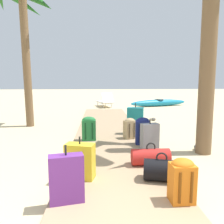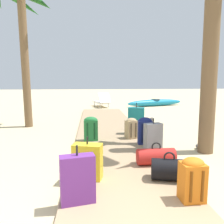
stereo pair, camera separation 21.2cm
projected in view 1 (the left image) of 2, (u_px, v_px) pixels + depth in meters
name	position (u px, v px, depth m)	size (l,w,h in m)	color
ground_plane	(110.00, 143.00, 5.58)	(60.00, 60.00, 0.00)	#D1BA8C
boardwalk	(108.00, 132.00, 6.53)	(1.75, 9.63, 0.08)	tan
backpack_green	(89.00, 128.00, 5.47)	(0.33, 0.22, 0.58)	#237538
duffel_bag_red	(151.00, 157.00, 3.91)	(0.65, 0.29, 0.39)	red
backpack_tan	(130.00, 128.00, 5.67)	(0.33, 0.30, 0.51)	tan
duffel_bag_black	(161.00, 170.00, 3.30)	(0.56, 0.42, 0.42)	black
backpack_orange	(182.00, 179.00, 2.71)	(0.28, 0.26, 0.54)	orange
backpack_navy	(143.00, 130.00, 5.15)	(0.32, 0.25, 0.61)	navy
suitcase_grey	(150.00, 137.00, 4.63)	(0.38, 0.25, 0.68)	slate
suitcase_yellow	(80.00, 161.00, 3.37)	(0.46, 0.32, 0.63)	gold
suitcase_teal	(135.00, 121.00, 6.10)	(0.47, 0.33, 0.84)	#197A7F
suitcase_purple	(66.00, 179.00, 2.70)	(0.43, 0.25, 0.70)	#6B2D84
palm_tree_far_left	(26.00, 8.00, 6.95)	(2.09, 2.21, 4.55)	brown
lounge_chair	(105.00, 101.00, 12.73)	(0.97, 1.63, 0.80)	white
kayak	(159.00, 103.00, 13.15)	(3.55, 1.55, 0.39)	teal
rock_right_mid	(198.00, 147.00, 5.01)	(0.18, 0.21, 0.13)	slate
rock_right_near	(153.00, 119.00, 8.56)	(0.17, 0.17, 0.11)	#5B5651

